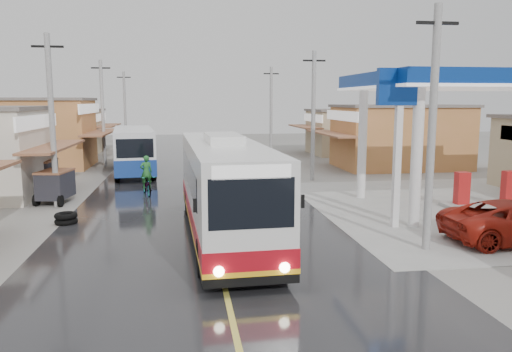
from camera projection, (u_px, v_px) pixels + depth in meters
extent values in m
plane|color=slate|center=(218.00, 259.00, 15.80)|extent=(120.00, 120.00, 0.00)
cube|color=black|center=(201.00, 183.00, 30.48)|extent=(12.00, 90.00, 0.02)
cube|color=#D8CC4C|center=(201.00, 183.00, 30.48)|extent=(0.15, 90.00, 0.01)
cube|color=gray|center=(484.00, 207.00, 23.54)|extent=(16.00, 16.00, 0.03)
cube|color=navy|center=(493.00, 81.00, 22.66)|extent=(12.00, 8.00, 0.70)
cube|color=white|center=(493.00, 88.00, 22.71)|extent=(12.10, 8.10, 0.12)
cylinder|color=white|center=(362.00, 145.00, 25.35)|extent=(0.44, 0.44, 5.50)
cylinder|color=white|center=(417.00, 158.00, 19.48)|extent=(0.44, 0.44, 5.50)
cube|color=gray|center=(484.00, 205.00, 23.52)|extent=(4.00, 1.20, 0.20)
cube|color=#B21919|center=(462.00, 188.00, 23.22)|extent=(0.60, 0.45, 1.50)
cube|color=#B21919|center=(509.00, 187.00, 23.57)|extent=(0.60, 0.45, 1.50)
cube|color=white|center=(397.00, 152.00, 19.32)|extent=(0.25, 0.25, 6.00)
cube|color=navy|center=(400.00, 87.00, 18.95)|extent=(1.80, 0.30, 1.40)
cube|color=silver|center=(224.00, 182.00, 18.18)|extent=(2.91, 11.98, 2.93)
cube|color=black|center=(224.00, 224.00, 18.41)|extent=(2.93, 12.00, 0.30)
cube|color=#A50D18|center=(224.00, 211.00, 18.34)|extent=(2.95, 12.02, 0.55)
cube|color=yellow|center=(224.00, 220.00, 18.39)|extent=(2.96, 12.03, 0.14)
cube|color=black|center=(222.00, 172.00, 18.61)|extent=(2.86, 9.51, 0.99)
cube|color=black|center=(252.00, 203.00, 12.38)|extent=(2.18, 0.20, 1.29)
cube|color=black|center=(209.00, 154.00, 23.85)|extent=(2.18, 0.20, 1.09)
cube|color=white|center=(251.00, 172.00, 12.26)|extent=(1.98, 0.19, 0.35)
cube|color=silver|center=(223.00, 138.00, 17.94)|extent=(1.30, 3.02, 0.30)
cylinder|color=black|center=(203.00, 258.00, 14.15)|extent=(0.39, 1.10, 1.09)
cylinder|color=black|center=(278.00, 253.00, 14.54)|extent=(0.39, 1.10, 1.09)
cylinder|color=black|center=(189.00, 202.00, 21.87)|extent=(0.39, 1.10, 1.09)
cylinder|color=black|center=(238.00, 200.00, 22.26)|extent=(0.39, 1.10, 1.09)
sphere|color=#FFF2CC|center=(219.00, 271.00, 12.41)|extent=(0.29, 0.29, 0.28)
sphere|color=#FFF2CC|center=(285.00, 267.00, 12.71)|extent=(0.29, 0.29, 0.28)
cube|color=black|center=(195.00, 205.00, 12.38)|extent=(0.08, 0.08, 0.35)
cube|color=black|center=(303.00, 201.00, 12.88)|extent=(0.08, 0.08, 0.35)
cube|color=silver|center=(134.00, 147.00, 34.02)|extent=(3.47, 9.48, 2.57)
cube|color=navy|center=(134.00, 160.00, 34.15)|extent=(3.51, 9.52, 1.03)
cube|color=black|center=(134.00, 142.00, 33.97)|extent=(3.34, 7.95, 0.93)
cube|color=black|center=(135.00, 148.00, 29.59)|extent=(2.17, 0.36, 1.13)
cylinder|color=black|center=(117.00, 173.00, 30.79)|extent=(0.42, 1.06, 1.03)
cylinder|color=black|center=(154.00, 172.00, 31.34)|extent=(0.42, 1.06, 1.03)
cylinder|color=black|center=(118.00, 161.00, 37.09)|extent=(0.42, 1.06, 1.03)
cylinder|color=black|center=(149.00, 160.00, 37.65)|extent=(0.42, 1.06, 1.03)
imported|color=black|center=(147.00, 185.00, 26.50)|extent=(1.17, 2.10, 1.05)
imported|color=#216329|center=(146.00, 172.00, 26.16)|extent=(0.72, 0.56, 1.74)
cube|color=#26262D|center=(55.00, 185.00, 24.30)|extent=(1.55, 2.10, 1.25)
cube|color=brown|center=(55.00, 171.00, 24.20)|extent=(1.61, 2.16, 0.10)
cylinder|color=black|center=(36.00, 200.00, 23.74)|extent=(0.27, 0.60, 0.58)
cylinder|color=black|center=(49.00, 195.00, 25.07)|extent=(0.27, 0.60, 0.58)
cylinder|color=black|center=(61.00, 201.00, 23.52)|extent=(0.21, 0.59, 0.58)
cube|color=#26262D|center=(41.00, 173.00, 27.93)|extent=(1.39, 2.06, 1.31)
cube|color=brown|center=(41.00, 161.00, 27.82)|extent=(1.44, 2.11, 0.10)
cylinder|color=black|center=(25.00, 187.00, 27.26)|extent=(0.21, 0.61, 0.60)
cylinder|color=black|center=(33.00, 183.00, 28.64)|extent=(0.21, 0.61, 0.60)
cylinder|color=black|center=(48.00, 187.00, 27.20)|extent=(0.14, 0.61, 0.60)
torus|color=black|center=(66.00, 221.00, 20.31)|extent=(0.91, 0.91, 0.23)
torus|color=black|center=(66.00, 216.00, 20.27)|extent=(0.91, 0.91, 0.23)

